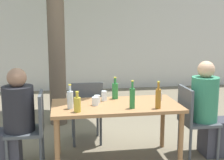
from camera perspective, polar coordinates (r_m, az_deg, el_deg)
name	(u,v)px	position (r m, az deg, el deg)	size (l,w,h in m)	color
cafe_building_wall	(86,36)	(8.13, -4.75, 8.05)	(10.00, 0.08, 2.80)	beige
dining_table_front	(116,111)	(3.89, 0.72, -5.62)	(1.57, 0.80, 0.75)	#996B42
patio_chair_0	(32,125)	(3.89, -14.40, -8.01)	(0.44, 0.44, 0.93)	#474C51
patio_chair_1	(193,117)	(4.22, 14.58, -6.56)	(0.44, 0.44, 0.93)	#474C51
patio_chair_2	(87,108)	(4.49, -4.68, -5.20)	(0.44, 0.44, 0.93)	#474C51
person_seated_0	(12,124)	(3.91, -17.84, -7.69)	(0.58, 0.37, 1.23)	#383842
person_seated_1	(210,113)	(4.31, 17.45, -5.81)	(0.57, 0.35, 1.26)	#383842
green_bottle_0	(115,90)	(4.12, 0.57, -1.90)	(0.08, 0.08, 0.29)	#287A38
oil_cruet_1	(77,104)	(3.54, -6.37, -4.39)	(0.08, 0.08, 0.24)	gold
water_bottle_2	(70,99)	(3.68, -7.66, -3.51)	(0.07, 0.07, 0.29)	silver
amber_bottle_3	(158,98)	(3.69, 8.44, -3.27)	(0.07, 0.07, 0.32)	#9E661E
green_bottle_4	(132,98)	(3.66, 3.73, -3.21)	(0.06, 0.06, 0.33)	#287A38
drinking_glass_0	(104,96)	(4.03, -1.47, -2.90)	(0.07, 0.07, 0.13)	white
drinking_glass_1	(95,101)	(3.81, -3.07, -3.90)	(0.08, 0.08, 0.10)	white
drinking_glass_2	(97,99)	(3.93, -2.74, -3.49)	(0.08, 0.08, 0.09)	white
drinking_glass_3	(160,97)	(4.08, 8.69, -3.04)	(0.06, 0.06, 0.10)	silver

